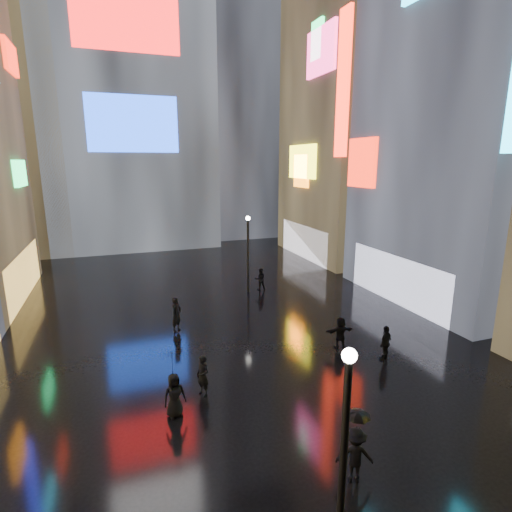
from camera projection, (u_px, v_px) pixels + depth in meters
name	position (u px, v px, depth m)	size (l,w,h in m)	color
ground	(212.00, 307.00, 24.34)	(140.00, 140.00, 0.00)	black
building_right_mid	(484.00, 51.00, 23.35)	(10.28, 13.70, 30.00)	black
building_right_far	(357.00, 100.00, 35.49)	(10.28, 12.00, 28.00)	black
tower_main	(123.00, 37.00, 40.51)	(16.00, 14.20, 42.00)	black
tower_flank_right	(232.00, 89.00, 47.20)	(12.00, 12.00, 34.00)	black
tower_flank_left	(6.00, 114.00, 36.96)	(10.00, 10.00, 26.00)	black
lamp_near	(344.00, 451.00, 8.08)	(0.30, 0.30, 5.20)	black
lamp_far	(248.00, 250.00, 26.54)	(0.30, 0.30, 5.20)	black
pedestrian_2	(355.00, 455.00, 10.97)	(1.03, 0.59, 1.60)	black
pedestrian_3	(386.00, 343.00, 17.76)	(0.93, 0.39, 1.59)	black
pedestrian_4	(174.00, 395.00, 13.76)	(0.78, 0.51, 1.59)	black
pedestrian_5	(340.00, 333.00, 18.87)	(1.42, 0.45, 1.53)	black
pedestrian_6	(177.00, 314.00, 20.74)	(0.67, 0.44, 1.83)	black
pedestrian_7	(260.00, 279.00, 27.52)	(0.74, 0.58, 1.52)	black
umbrella_1	(357.00, 420.00, 10.72)	(0.68, 0.68, 0.60)	black
umbrella_2	(173.00, 363.00, 13.48)	(0.93, 0.95, 0.86)	black
pedestrian_8	(203.00, 376.00, 15.01)	(0.59, 0.39, 1.61)	black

